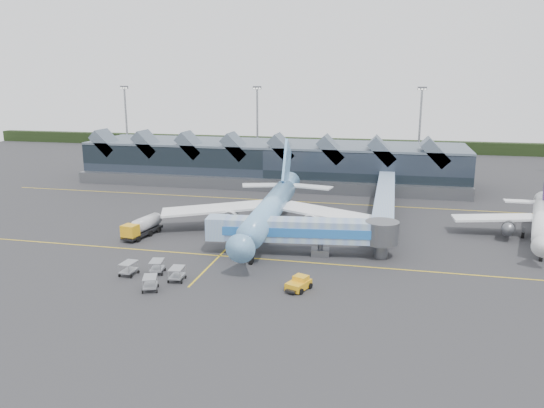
% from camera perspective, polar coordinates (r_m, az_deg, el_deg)
% --- Properties ---
extents(ground, '(260.00, 260.00, 0.00)m').
position_cam_1_polar(ground, '(83.27, -3.91, -3.83)').
color(ground, '#27282A').
rests_on(ground, ground).
extents(taxi_stripes, '(120.00, 60.00, 0.01)m').
position_cam_1_polar(taxi_stripes, '(92.50, -2.12, -2.05)').
color(taxi_stripes, gold).
rests_on(taxi_stripes, ground).
extents(tree_line_far, '(260.00, 4.00, 4.00)m').
position_cam_1_polar(tree_line_far, '(188.90, 5.78, 6.43)').
color(tree_line_far, black).
rests_on(tree_line_far, ground).
extents(terminal, '(90.00, 22.25, 12.52)m').
position_cam_1_polar(terminal, '(128.17, -0.01, 4.53)').
color(terminal, black).
rests_on(terminal, ground).
extents(light_masts, '(132.40, 42.56, 22.45)m').
position_cam_1_polar(light_masts, '(139.44, 12.05, 8.10)').
color(light_masts, gray).
rests_on(light_masts, ground).
extents(main_airliner, '(37.67, 43.34, 13.92)m').
position_cam_1_polar(main_airliner, '(86.53, -0.00, -0.33)').
color(main_airliner, '#6797D1').
rests_on(main_airliner, ground).
extents(regional_jet, '(26.53, 29.47, 10.20)m').
position_cam_1_polar(regional_jet, '(92.30, 27.14, -1.50)').
color(regional_jet, white).
rests_on(regional_jet, ground).
extents(jet_bridge, '(27.13, 6.88, 5.36)m').
position_cam_1_polar(jet_bridge, '(75.13, 4.30, -2.94)').
color(jet_bridge, '#7C9ACF').
rests_on(jet_bridge, ground).
extents(fuel_truck, '(3.59, 9.12, 3.03)m').
position_cam_1_polar(fuel_truck, '(86.93, -13.68, -2.28)').
color(fuel_truck, black).
rests_on(fuel_truck, ground).
extents(pushback_tug, '(3.18, 3.96, 1.59)m').
position_cam_1_polar(pushback_tug, '(63.90, 2.89, -8.57)').
color(pushback_tug, gold).
rests_on(pushback_tug, ground).
extents(baggage_carts, '(8.53, 8.23, 1.72)m').
position_cam_1_polar(baggage_carts, '(68.35, -12.66, -7.18)').
color(baggage_carts, '#9B9EA4').
rests_on(baggage_carts, ground).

